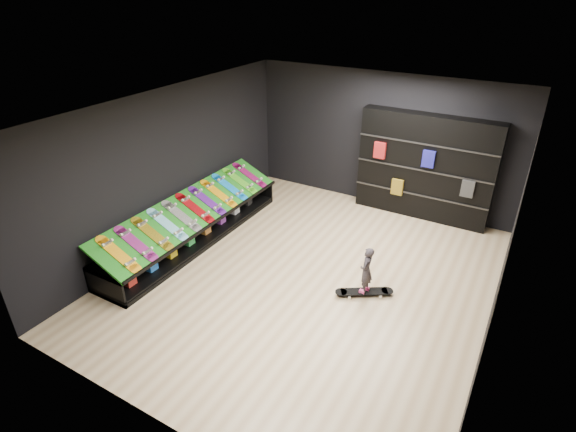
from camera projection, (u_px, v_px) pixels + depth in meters
The scene contains 22 objects.
floor at pixel (307, 276), 8.02m from camera, with size 6.00×7.00×0.01m, color #C9B188.
ceiling at pixel (311, 110), 6.60m from camera, with size 6.00×7.00×0.01m, color white.
wall_back at pixel (381, 141), 9.99m from camera, with size 6.00×0.02×3.00m, color black.
wall_front at pixel (152, 331), 4.63m from camera, with size 6.00×0.02×3.00m, color black.
wall_left at pixel (170, 167), 8.63m from camera, with size 0.02×7.00×3.00m, color black.
wall_right at pixel (507, 251), 5.99m from camera, with size 0.02×7.00×3.00m, color black.
display_rack at pixel (195, 229), 9.02m from camera, with size 0.90×4.50×0.50m, color black, non-canonical shape.
turf_ramp at pixel (194, 209), 8.78m from camera, with size 1.00×4.50×0.04m, color #12640F.
back_shelving at pixel (425, 168), 9.55m from camera, with size 2.85×0.33×2.28m, color black.
floor_skateboard at pixel (364, 293), 7.52m from camera, with size 0.98×0.22×0.09m, color black, non-canonical shape.
child at pixel (365, 279), 7.39m from camera, with size 0.19×0.13×0.50m, color black.
display_board_0 at pixel (118, 254), 7.31m from camera, with size 0.98×0.22×0.09m, color orange, non-canonical shape.
display_board_1 at pixel (136, 244), 7.60m from camera, with size 0.98×0.22×0.09m, color #2626BF, non-canonical shape.
display_board_2 at pixel (152, 234), 7.89m from camera, with size 0.98×0.22×0.09m, color yellow, non-canonical shape.
display_board_3 at pixel (167, 225), 8.18m from camera, with size 0.98×0.22×0.09m, color #0CB2E5, non-canonical shape.
display_board_4 at pixel (182, 216), 8.47m from camera, with size 0.98×0.22×0.09m, color black, non-canonical shape.
display_board_5 at pixel (195, 208), 8.76m from camera, with size 0.98×0.22×0.09m, color red, non-canonical shape.
display_board_6 at pixel (207, 201), 9.05m from camera, with size 0.98×0.22×0.09m, color purple, non-canonical shape.
display_board_7 at pixel (219, 194), 9.34m from camera, with size 0.98×0.22×0.09m, color yellow, non-canonical shape.
display_board_8 at pixel (230, 187), 9.63m from camera, with size 0.98×0.22×0.09m, color blue, non-canonical shape.
display_board_9 at pixel (240, 181), 9.92m from camera, with size 0.98×0.22×0.09m, color green, non-canonical shape.
display_board_10 at pixel (250, 175), 10.21m from camera, with size 0.98×0.22×0.09m, color #E5198C, non-canonical shape.
Camera 1 is at (2.98, -5.85, 4.74)m, focal length 28.00 mm.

